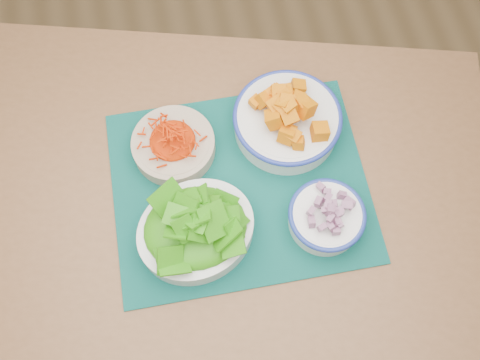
{
  "coord_description": "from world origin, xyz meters",
  "views": [
    {
      "loc": [
        -0.17,
        -0.16,
        1.79
      ],
      "look_at": [
        -0.09,
        0.25,
        0.78
      ],
      "focal_mm": 40.0,
      "sensor_mm": 36.0,
      "label": 1
    }
  ],
  "objects_px": {
    "placemat": "(240,186)",
    "carrot_bowl": "(173,143)",
    "squash_bowl": "(288,117)",
    "table": "(203,211)",
    "lettuce_bowl": "(195,227)",
    "onion_bowl": "(327,216)"
  },
  "relations": [
    {
      "from": "table",
      "to": "lettuce_bowl",
      "type": "xyz_separation_m",
      "value": [
        -0.02,
        -0.08,
        0.15
      ]
    },
    {
      "from": "placemat",
      "to": "squash_bowl",
      "type": "relative_size",
      "value": 1.78
    },
    {
      "from": "placemat",
      "to": "squash_bowl",
      "type": "height_order",
      "value": "squash_bowl"
    },
    {
      "from": "placemat",
      "to": "onion_bowl",
      "type": "bearing_deg",
      "value": -35.32
    },
    {
      "from": "squash_bowl",
      "to": "placemat",
      "type": "bearing_deg",
      "value": -138.67
    },
    {
      "from": "placemat",
      "to": "carrot_bowl",
      "type": "distance_m",
      "value": 0.17
    },
    {
      "from": "squash_bowl",
      "to": "onion_bowl",
      "type": "height_order",
      "value": "squash_bowl"
    },
    {
      "from": "table",
      "to": "squash_bowl",
      "type": "relative_size",
      "value": 4.72
    },
    {
      "from": "carrot_bowl",
      "to": "placemat",
      "type": "bearing_deg",
      "value": -42.78
    },
    {
      "from": "carrot_bowl",
      "to": "onion_bowl",
      "type": "xyz_separation_m",
      "value": [
        0.27,
        -0.22,
        0.01
      ]
    },
    {
      "from": "table",
      "to": "lettuce_bowl",
      "type": "bearing_deg",
      "value": -87.41
    },
    {
      "from": "carrot_bowl",
      "to": "squash_bowl",
      "type": "distance_m",
      "value": 0.25
    },
    {
      "from": "onion_bowl",
      "to": "carrot_bowl",
      "type": "bearing_deg",
      "value": 140.19
    },
    {
      "from": "table",
      "to": "onion_bowl",
      "type": "xyz_separation_m",
      "value": [
        0.24,
        -0.11,
        0.14
      ]
    },
    {
      "from": "table",
      "to": "lettuce_bowl",
      "type": "height_order",
      "value": "lettuce_bowl"
    },
    {
      "from": "lettuce_bowl",
      "to": "onion_bowl",
      "type": "bearing_deg",
      "value": -22.13
    },
    {
      "from": "table",
      "to": "onion_bowl",
      "type": "bearing_deg",
      "value": -8.53
    },
    {
      "from": "table",
      "to": "placemat",
      "type": "height_order",
      "value": "placemat"
    },
    {
      "from": "lettuce_bowl",
      "to": "carrot_bowl",
      "type": "bearing_deg",
      "value": 77.46
    },
    {
      "from": "carrot_bowl",
      "to": "lettuce_bowl",
      "type": "relative_size",
      "value": 0.66
    },
    {
      "from": "squash_bowl",
      "to": "onion_bowl",
      "type": "relative_size",
      "value": 1.57
    },
    {
      "from": "placemat",
      "to": "lettuce_bowl",
      "type": "bearing_deg",
      "value": -138.7
    }
  ]
}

